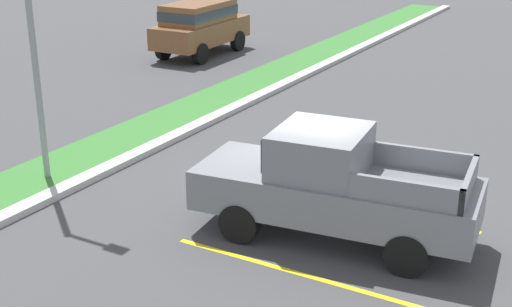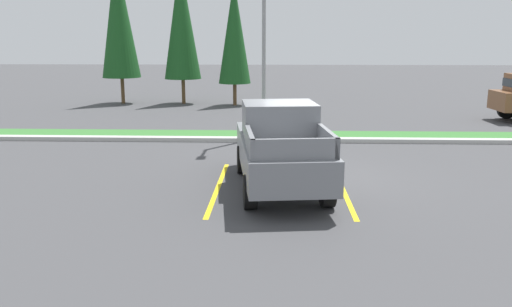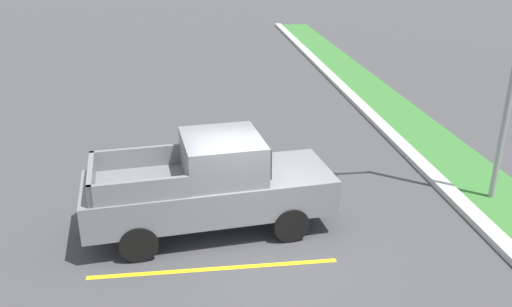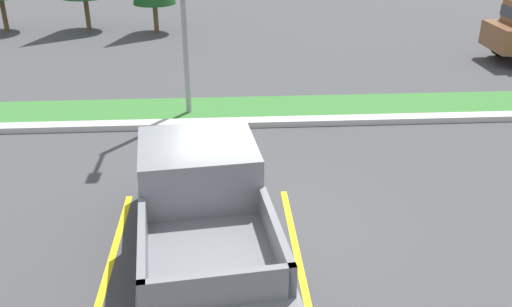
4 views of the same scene
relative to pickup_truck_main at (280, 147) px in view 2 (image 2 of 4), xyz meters
name	(u,v)px [view 2 (image 2 of 4)]	position (x,y,z in m)	size (l,w,h in m)	color
ground_plane	(311,178)	(0.83, 0.87, -1.04)	(120.00, 120.00, 0.00)	#424244
parking_line_near	(218,187)	(-1.54, -0.05, -1.04)	(0.12, 4.80, 0.01)	yellow
parking_line_far	(342,188)	(1.56, -0.05, -1.04)	(0.12, 4.80, 0.01)	yellow
curb_strip	(302,140)	(0.83, 5.87, -0.97)	(56.00, 0.40, 0.15)	#B2B2AD
grass_median	(300,135)	(0.83, 6.97, -1.01)	(56.00, 1.80, 0.06)	#387533
pickup_truck_main	(280,147)	(0.00, 0.00, 0.00)	(2.49, 5.41, 2.10)	black
street_light	(264,28)	(-0.56, 6.62, 2.97)	(0.24, 1.49, 6.91)	gray
cypress_tree_leftmost	(119,16)	(-8.79, 16.82, 3.78)	(2.13, 2.13, 8.19)	brown
cypress_tree_left_inner	(181,20)	(-5.33, 16.85, 3.57)	(2.03, 2.03, 7.82)	brown
cypress_tree_center	(234,32)	(-2.37, 16.22, 2.93)	(1.75, 1.75, 6.75)	brown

